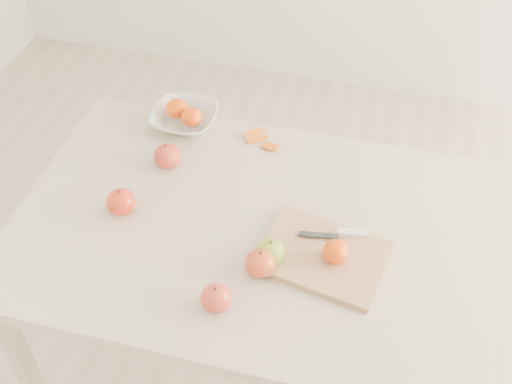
# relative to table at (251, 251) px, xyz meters

# --- Properties ---
(ground) EXTENTS (3.50, 3.50, 0.00)m
(ground) POSITION_rel_table_xyz_m (0.00, 0.00, -0.65)
(ground) COLOR #C6B293
(ground) RESTS_ON ground
(table) EXTENTS (1.20, 0.80, 0.75)m
(table) POSITION_rel_table_xyz_m (0.00, 0.00, 0.00)
(table) COLOR beige
(table) RESTS_ON ground
(cutting_board) EXTENTS (0.33, 0.27, 0.02)m
(cutting_board) POSITION_rel_table_xyz_m (0.19, -0.06, 0.11)
(cutting_board) COLOR tan
(cutting_board) RESTS_ON table
(board_tangerine) EXTENTS (0.06, 0.06, 0.05)m
(board_tangerine) POSITION_rel_table_xyz_m (0.22, -0.07, 0.14)
(board_tangerine) COLOR #CB4807
(board_tangerine) RESTS_ON cutting_board
(fruit_bowl) EXTENTS (0.19, 0.19, 0.05)m
(fruit_bowl) POSITION_rel_table_xyz_m (-0.29, 0.34, 0.12)
(fruit_bowl) COLOR silver
(fruit_bowl) RESTS_ON table
(bowl_tangerine_near) EXTENTS (0.07, 0.07, 0.06)m
(bowl_tangerine_near) POSITION_rel_table_xyz_m (-0.32, 0.35, 0.15)
(bowl_tangerine_near) COLOR #E35108
(bowl_tangerine_near) RESTS_ON fruit_bowl
(bowl_tangerine_far) EXTENTS (0.06, 0.06, 0.05)m
(bowl_tangerine_far) POSITION_rel_table_xyz_m (-0.26, 0.32, 0.14)
(bowl_tangerine_far) COLOR #D65207
(bowl_tangerine_far) RESTS_ON fruit_bowl
(orange_peel_a) EXTENTS (0.07, 0.07, 0.01)m
(orange_peel_a) POSITION_rel_table_xyz_m (-0.08, 0.33, 0.10)
(orange_peel_a) COLOR #D9620F
(orange_peel_a) RESTS_ON table
(orange_peel_b) EXTENTS (0.05, 0.04, 0.01)m
(orange_peel_b) POSITION_rel_table_xyz_m (-0.03, 0.30, 0.10)
(orange_peel_b) COLOR #C34F0D
(orange_peel_b) RESTS_ON table
(paring_knife) EXTENTS (0.17, 0.05, 0.01)m
(paring_knife) POSITION_rel_table_xyz_m (0.24, 0.01, 0.12)
(paring_knife) COLOR white
(paring_knife) RESTS_ON cutting_board
(apple_green) EXTENTS (0.07, 0.07, 0.06)m
(apple_green) POSITION_rel_table_xyz_m (0.07, -0.10, 0.13)
(apple_green) COLOR #5A871A
(apple_green) RESTS_ON table
(apple_red_a) EXTENTS (0.08, 0.08, 0.07)m
(apple_red_a) POSITION_rel_table_xyz_m (-0.28, 0.16, 0.13)
(apple_red_a) COLOR maroon
(apple_red_a) RESTS_ON table
(apple_red_c) EXTENTS (0.07, 0.07, 0.07)m
(apple_red_c) POSITION_rel_table_xyz_m (0.06, -0.14, 0.13)
(apple_red_c) COLOR maroon
(apple_red_c) RESTS_ON table
(apple_red_e) EXTENTS (0.07, 0.07, 0.06)m
(apple_red_e) POSITION_rel_table_xyz_m (-0.01, -0.26, 0.13)
(apple_red_e) COLOR maroon
(apple_red_e) RESTS_ON table
(apple_red_d) EXTENTS (0.07, 0.07, 0.07)m
(apple_red_d) POSITION_rel_table_xyz_m (-0.33, -0.04, 0.13)
(apple_red_d) COLOR maroon
(apple_red_d) RESTS_ON table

